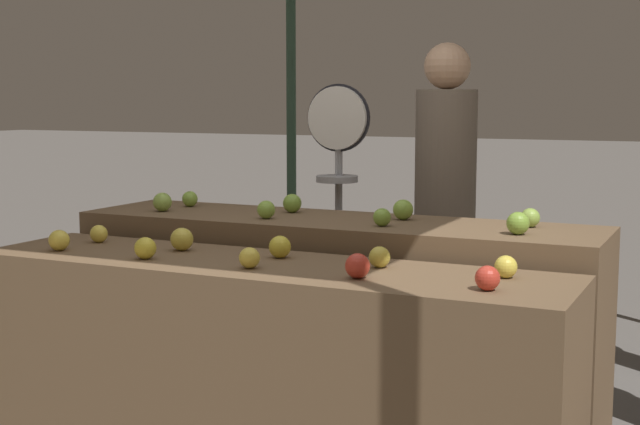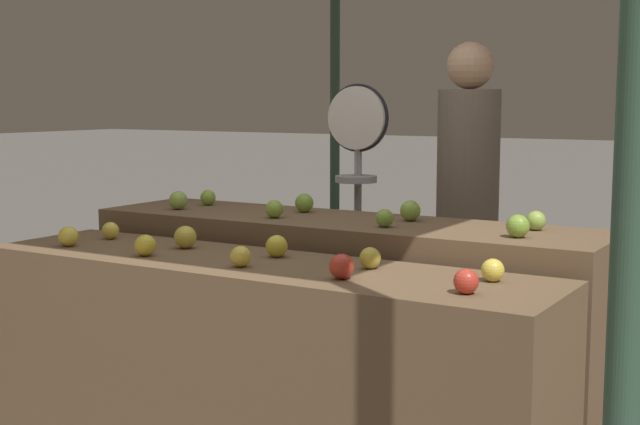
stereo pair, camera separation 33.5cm
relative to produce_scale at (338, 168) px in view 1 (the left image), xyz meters
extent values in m
cylinder|color=#33513D|center=(-1.22, 1.87, 0.27)|extent=(0.07, 0.07, 2.79)
cube|color=brown|center=(0.23, -1.15, -0.68)|extent=(2.19, 0.55, 0.87)
cube|color=brown|center=(0.23, -0.55, -0.64)|extent=(2.19, 0.55, 0.96)
sphere|color=yellow|center=(-0.60, -1.26, -0.21)|extent=(0.08, 0.08, 0.08)
sphere|color=gold|center=(-0.19, -1.27, -0.21)|extent=(0.08, 0.08, 0.08)
sphere|color=yellow|center=(0.24, -1.26, -0.21)|extent=(0.07, 0.07, 0.07)
sphere|color=red|center=(0.64, -1.26, -0.21)|extent=(0.08, 0.08, 0.08)
sphere|color=red|center=(1.07, -1.26, -0.21)|extent=(0.08, 0.08, 0.08)
sphere|color=yellow|center=(-0.59, -1.04, -0.21)|extent=(0.07, 0.07, 0.07)
sphere|color=gold|center=(-0.17, -1.06, -0.20)|extent=(0.09, 0.09, 0.09)
sphere|color=gold|center=(0.24, -1.04, -0.21)|extent=(0.08, 0.08, 0.08)
sphere|color=gold|center=(0.64, -1.06, -0.21)|extent=(0.07, 0.07, 0.07)
sphere|color=yellow|center=(1.07, -1.05, -0.21)|extent=(0.07, 0.07, 0.07)
sphere|color=#8EB247|center=(-0.55, -0.65, -0.12)|extent=(0.08, 0.08, 0.08)
sphere|color=#84AD3D|center=(-0.02, -0.67, -0.13)|extent=(0.08, 0.08, 0.08)
sphere|color=#7AA338|center=(0.49, -0.67, -0.13)|extent=(0.07, 0.07, 0.07)
sphere|color=#7AA338|center=(1.02, -0.66, -0.12)|extent=(0.08, 0.08, 0.08)
sphere|color=#84AD3D|center=(-0.54, -0.46, -0.13)|extent=(0.07, 0.07, 0.07)
sphere|color=#7AA338|center=(-0.02, -0.44, -0.12)|extent=(0.08, 0.08, 0.08)
sphere|color=#84AD3D|center=(0.50, -0.46, -0.12)|extent=(0.08, 0.08, 0.08)
sphere|color=#8EB247|center=(1.02, -0.45, -0.13)|extent=(0.07, 0.07, 0.07)
cylinder|color=#99999E|center=(0.00, 0.01, -0.43)|extent=(0.04, 0.04, 1.39)
cylinder|color=black|center=(0.00, 0.01, 0.24)|extent=(0.32, 0.01, 0.32)
cylinder|color=silver|center=(0.00, -0.01, 0.24)|extent=(0.30, 0.02, 0.30)
cylinder|color=#99999E|center=(0.00, -0.01, 0.02)|extent=(0.01, 0.01, 0.14)
cylinder|color=#99999E|center=(0.00, -0.01, -0.05)|extent=(0.20, 0.20, 0.03)
cube|color=#2D2D38|center=(0.43, 0.34, -0.72)|extent=(0.26, 0.22, 0.80)
cylinder|color=#756656|center=(0.43, 0.34, 0.03)|extent=(0.40, 0.40, 0.69)
sphere|color=tan|center=(0.43, 0.34, 0.49)|extent=(0.23, 0.23, 0.23)
camera|label=1|loc=(1.74, -3.86, 0.32)|focal=50.00mm
camera|label=2|loc=(2.04, -3.70, 0.32)|focal=50.00mm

